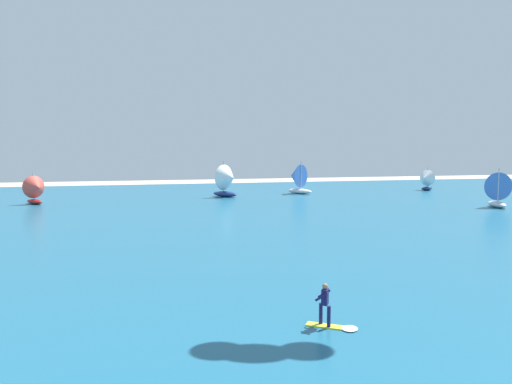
% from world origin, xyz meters
% --- Properties ---
extents(ocean, '(160.00, 90.00, 0.10)m').
position_xyz_m(ocean, '(0.00, 51.25, 0.05)').
color(ocean, '#1E607F').
rests_on(ocean, ground).
extents(kitesurfer, '(1.93, 1.58, 1.67)m').
position_xyz_m(kitesurfer, '(3.27, 17.80, 0.70)').
color(kitesurfer, yellow).
rests_on(kitesurfer, ocean).
extents(sailboat_far_right, '(3.34, 3.01, 3.72)m').
position_xyz_m(sailboat_far_right, '(42.68, 71.30, 1.80)').
color(sailboat_far_right, navy).
rests_on(sailboat_far_right, ocean).
extents(sailboat_leading, '(4.29, 4.57, 5.08)m').
position_xyz_m(sailboat_leading, '(9.43, 68.26, 2.43)').
color(sailboat_leading, navy).
rests_on(sailboat_leading, ocean).
extents(sailboat_heeled_over, '(3.55, 4.04, 4.54)m').
position_xyz_m(sailboat_heeled_over, '(37.20, 49.16, 2.18)').
color(sailboat_heeled_over, silver).
rests_on(sailboat_heeled_over, ocean).
extents(sailboat_mid_left, '(3.24, 3.50, 3.89)m').
position_xyz_m(sailboat_mid_left, '(-14.89, 65.33, 1.88)').
color(sailboat_mid_left, maroon).
rests_on(sailboat_mid_left, ocean).
extents(sailboat_anchored_offshore, '(4.17, 4.44, 4.94)m').
position_xyz_m(sailboat_anchored_offshore, '(20.51, 71.14, 2.36)').
color(sailboat_anchored_offshore, white).
rests_on(sailboat_anchored_offshore, ocean).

